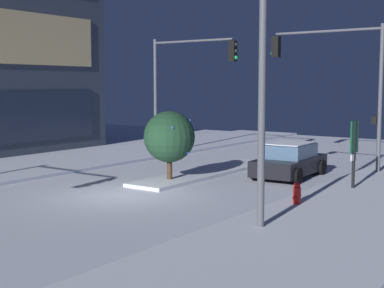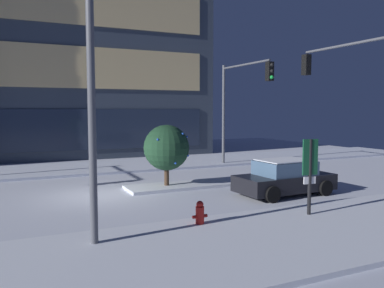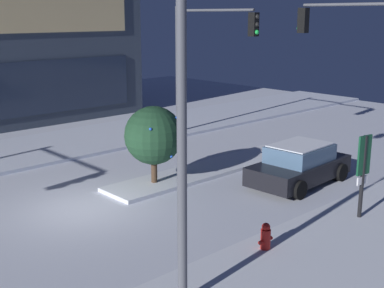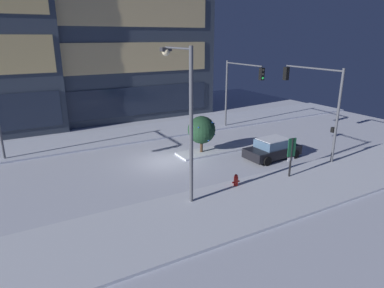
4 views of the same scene
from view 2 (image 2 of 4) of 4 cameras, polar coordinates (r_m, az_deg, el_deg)
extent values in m
plane|color=silver|center=(17.38, -12.94, -7.16)|extent=(52.00, 52.00, 0.00)
cube|color=silver|center=(10.13, -3.38, -15.48)|extent=(52.00, 5.20, 0.14)
cube|color=silver|center=(24.95, -16.68, -3.42)|extent=(52.00, 5.20, 0.14)
cube|color=silver|center=(19.56, 3.71, -5.48)|extent=(9.00, 1.80, 0.14)
cube|color=#232D42|center=(29.11, -19.35, 1.84)|extent=(22.54, 0.10, 2.90)
cube|color=#F2D18C|center=(29.22, -19.60, 10.40)|extent=(22.54, 0.10, 2.90)
cube|color=#F2D18C|center=(29.97, -19.85, 18.70)|extent=(22.54, 0.10, 2.90)
cube|color=black|center=(17.45, 13.01, -5.33)|extent=(4.29, 2.05, 0.66)
cube|color=slate|center=(17.36, 13.05, -3.35)|extent=(2.34, 1.78, 0.60)
cube|color=white|center=(17.31, 13.07, -2.25)|extent=(2.17, 1.66, 0.04)
sphere|color=#F9E5B2|center=(19.34, 16.60, -4.52)|extent=(0.16, 0.16, 0.16)
sphere|color=#F9E5B2|center=(18.46, 19.34, -5.03)|extent=(0.16, 0.16, 0.16)
cylinder|color=black|center=(19.08, 14.37, -5.10)|extent=(0.67, 0.25, 0.66)
cylinder|color=black|center=(17.76, 18.40, -5.94)|extent=(0.67, 0.25, 0.66)
cylinder|color=black|center=(17.38, 7.48, -5.96)|extent=(0.67, 0.25, 0.66)
cylinder|color=black|center=(15.92, 11.35, -7.03)|extent=(0.67, 0.25, 0.66)
cylinder|color=#565960|center=(19.06, 21.09, 13.00)|extent=(0.12, 5.08, 0.12)
cube|color=black|center=(20.82, 15.93, 10.76)|extent=(0.32, 0.36, 1.00)
sphere|color=black|center=(21.00, 15.60, 11.59)|extent=(0.20, 0.20, 0.20)
sphere|color=black|center=(20.97, 15.58, 10.72)|extent=(0.20, 0.20, 0.20)
sphere|color=green|center=(20.94, 15.56, 9.85)|extent=(0.20, 0.20, 0.20)
cylinder|color=#565960|center=(26.00, 4.50, 4.03)|extent=(0.18, 0.18, 6.40)
cylinder|color=#565960|center=(24.02, 7.48, 11.11)|extent=(0.12, 4.92, 0.12)
cube|color=black|center=(21.93, 10.96, 10.08)|extent=(0.32, 0.36, 1.00)
sphere|color=black|center=(21.81, 11.27, 10.95)|extent=(0.20, 0.20, 0.20)
sphere|color=black|center=(21.78, 11.26, 10.11)|extent=(0.20, 0.20, 0.20)
sphere|color=green|center=(21.75, 11.25, 9.27)|extent=(0.20, 0.20, 0.20)
cylinder|color=#565960|center=(10.48, -14.11, 7.32)|extent=(0.20, 0.20, 8.13)
cylinder|color=red|center=(12.36, 1.12, -10.39)|extent=(0.26, 0.26, 0.67)
sphere|color=red|center=(12.26, 1.13, -8.56)|extent=(0.22, 0.22, 0.22)
cylinder|color=red|center=(12.28, 0.36, -10.33)|extent=(0.12, 0.10, 0.10)
cylinder|color=red|center=(12.43, 1.88, -10.14)|extent=(0.12, 0.10, 0.10)
cylinder|color=black|center=(13.77, 16.36, -4.81)|extent=(0.12, 0.12, 2.64)
cube|color=#144C2D|center=(13.67, 16.44, -1.79)|extent=(0.55, 0.13, 1.18)
cube|color=white|center=(13.78, 16.36, -4.96)|extent=(0.44, 0.10, 0.24)
cylinder|color=#473323|center=(18.43, -3.62, -4.79)|extent=(0.22, 0.22, 0.99)
sphere|color=#1E4228|center=(18.25, -3.65, -0.52)|extent=(2.08, 2.08, 2.08)
sphere|color=blue|center=(19.21, -2.49, -1.09)|extent=(0.10, 0.10, 0.10)
sphere|color=blue|center=(18.14, -0.75, 1.05)|extent=(0.10, 0.10, 0.10)
sphere|color=blue|center=(17.57, -2.37, -2.74)|extent=(0.10, 0.10, 0.10)
sphere|color=blue|center=(17.81, -1.34, 1.46)|extent=(0.10, 0.10, 0.10)
sphere|color=blue|center=(18.90, -1.62, -2.06)|extent=(0.10, 0.10, 0.10)
sphere|color=blue|center=(17.34, -4.90, 0.64)|extent=(0.10, 0.10, 0.10)
sphere|color=blue|center=(18.06, -0.59, -1.67)|extent=(0.10, 0.10, 0.10)
sphere|color=blue|center=(19.06, -5.61, 0.06)|extent=(0.10, 0.10, 0.10)
camera|label=1|loc=(11.64, -98.89, 1.08)|focal=52.28mm
camera|label=3|loc=(5.94, -83.64, 24.62)|focal=48.41mm
camera|label=4|loc=(8.61, -149.72, 30.66)|focal=31.47mm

